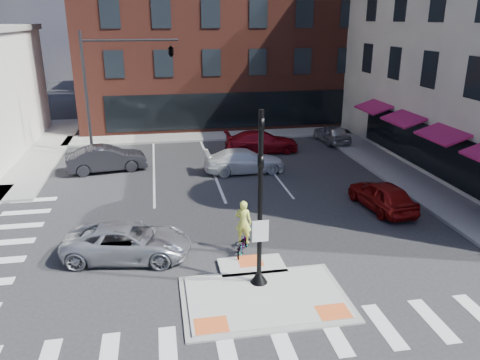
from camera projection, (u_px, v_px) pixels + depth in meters
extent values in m
plane|color=#28282B|center=(261.00, 291.00, 15.75)|extent=(120.00, 120.00, 0.00)
cube|color=gray|center=(265.00, 299.00, 15.28)|extent=(5.40, 3.60, 0.06)
cube|color=#A8A8A3|center=(265.00, 298.00, 15.27)|extent=(5.00, 3.20, 0.12)
cube|color=#A8A8A3|center=(252.00, 266.00, 17.22)|extent=(2.40, 1.40, 0.12)
cube|color=orange|center=(211.00, 325.00, 13.81)|extent=(1.00, 0.80, 0.01)
cube|color=orange|center=(333.00, 312.00, 14.45)|extent=(1.00, 0.80, 0.01)
cube|color=orange|center=(250.00, 261.00, 17.48)|extent=(0.90, 0.90, 0.01)
cube|color=gray|center=(44.00, 149.00, 32.49)|extent=(3.00, 20.00, 0.15)
cube|color=gray|center=(407.00, 177.00, 26.83)|extent=(3.00, 24.00, 0.15)
cube|color=gray|center=(237.00, 134.00, 36.69)|extent=(26.00, 3.00, 0.15)
cube|color=#59251C|center=(219.00, 32.00, 43.55)|extent=(24.00, 18.00, 15.00)
cube|color=black|center=(235.00, 110.00, 37.05)|extent=(20.00, 0.12, 2.80)
cube|color=black|center=(429.00, 149.00, 26.50)|extent=(0.12, 16.00, 2.60)
cube|color=#B3175C|center=(421.00, 126.00, 25.94)|extent=(1.46, 3.00, 0.58)
cube|color=#B3175C|center=(373.00, 107.00, 31.52)|extent=(1.46, 3.00, 0.58)
cube|color=slate|center=(146.00, 48.00, 61.80)|extent=(10.00, 12.00, 10.00)
cube|color=brown|center=(240.00, 39.00, 65.50)|extent=(12.00, 12.00, 12.00)
cone|color=black|center=(259.00, 276.00, 16.01)|extent=(0.60, 0.60, 0.45)
cylinder|color=black|center=(260.00, 199.00, 15.08)|extent=(0.16, 0.16, 5.80)
cube|color=white|center=(260.00, 231.00, 15.33)|extent=(0.55, 0.04, 0.75)
imported|color=black|center=(261.00, 135.00, 14.39)|extent=(0.18, 0.22, 1.10)
imported|color=black|center=(261.00, 172.00, 14.78)|extent=(0.18, 0.22, 1.10)
cylinder|color=black|center=(86.00, 96.00, 29.93)|extent=(0.20, 0.20, 8.00)
cylinder|color=black|center=(130.00, 40.00, 29.31)|extent=(6.00, 0.14, 0.14)
imported|color=black|center=(171.00, 50.00, 29.93)|extent=(0.48, 2.24, 0.90)
imported|color=#B8BBC0|center=(128.00, 242.00, 17.77)|extent=(5.10, 2.97, 1.33)
imported|color=maroon|center=(382.00, 195.00, 22.31)|extent=(2.13, 4.31, 1.41)
imported|color=white|center=(244.00, 161.00, 27.76)|extent=(4.81, 2.05, 1.38)
imported|color=#26262B|center=(107.00, 159.00, 27.92)|extent=(4.87, 2.39, 1.54)
imported|color=#ADB0B4|center=(332.00, 133.00, 34.42)|extent=(1.83, 4.04, 1.35)
imported|color=maroon|center=(262.00, 142.00, 31.90)|extent=(5.04, 2.10, 1.46)
imported|color=#3F3F44|center=(243.00, 242.00, 18.19)|extent=(1.27, 1.82, 0.91)
imported|color=#DDED53|center=(243.00, 222.00, 17.91)|extent=(0.75, 0.64, 1.74)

